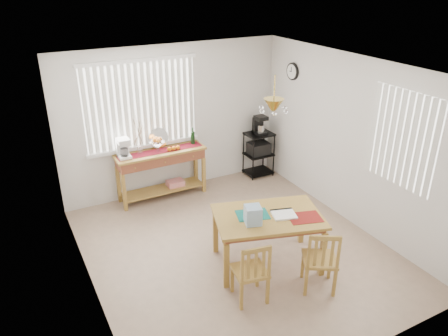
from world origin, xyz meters
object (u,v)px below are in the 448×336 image
wire_cart (259,150)px  chair_right (320,260)px  dining_table (268,221)px  sideboard (162,163)px  cart_items (259,125)px  chair_left (251,272)px

wire_cart → chair_right: bearing=-109.3°
wire_cart → dining_table: (-1.41, -2.46, 0.15)m
sideboard → chair_right: (0.84, -3.23, -0.22)m
sideboard → cart_items: (1.97, -0.00, 0.37)m
cart_items → chair_left: 3.65m
chair_left → chair_right: 0.89m
cart_items → chair_right: 3.47m
cart_items → sideboard: bearing=179.9°
cart_items → chair_right: (-1.13, -3.23, -0.59)m
sideboard → cart_items: bearing=-0.1°
chair_left → cart_items: bearing=56.6°
chair_left → chair_right: chair_right is taller
cart_items → dining_table: 2.87m
sideboard → chair_left: 3.02m
chair_right → dining_table: bearing=110.2°
sideboard → cart_items: size_ratio=4.39×
sideboard → chair_left: size_ratio=1.84×
cart_items → chair_left: bearing=-123.4°
wire_cart → cart_items: cart_items is taller
wire_cart → cart_items: 0.50m
chair_left → chair_right: size_ratio=0.96×
sideboard → chair_right: bearing=-75.4°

